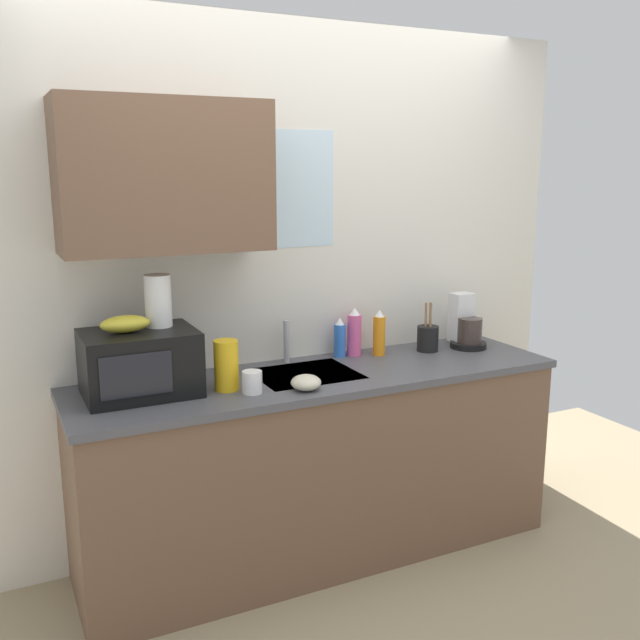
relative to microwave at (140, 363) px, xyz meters
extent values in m
cube|color=silver|center=(0.81, 0.30, 0.21)|extent=(3.05, 0.10, 2.50)
cube|color=brown|center=(0.16, 0.09, 0.75)|extent=(0.86, 0.32, 0.62)
cube|color=silver|center=(0.74, 0.26, 0.69)|extent=(0.56, 0.02, 0.55)
cube|color=brown|center=(0.81, -0.05, -0.60)|extent=(2.25, 0.60, 0.86)
cube|color=#4C4C51|center=(0.81, -0.05, -0.15)|extent=(2.28, 0.63, 0.03)
cube|color=#9EA0A5|center=(0.74, -0.03, -0.21)|extent=(0.46, 0.38, 0.14)
cylinder|color=#B2B5BA|center=(0.74, 0.19, -0.03)|extent=(0.03, 0.03, 0.21)
cube|color=black|center=(0.00, 0.00, 0.00)|extent=(0.46, 0.34, 0.27)
cube|color=black|center=(-0.05, -0.17, 0.00)|extent=(0.28, 0.01, 0.17)
ellipsoid|color=gold|center=(-0.05, 0.00, 0.17)|extent=(0.20, 0.11, 0.07)
cylinder|color=white|center=(0.10, 0.05, 0.24)|extent=(0.11, 0.11, 0.22)
cylinder|color=black|center=(1.71, 0.03, -0.12)|extent=(0.19, 0.19, 0.03)
cylinder|color=#3F332D|center=(1.71, 0.02, -0.04)|extent=(0.12, 0.12, 0.13)
cube|color=silver|center=(1.71, 0.10, 0.01)|extent=(0.11, 0.09, 0.26)
cylinder|color=blue|center=(1.02, 0.17, -0.05)|extent=(0.06, 0.06, 0.16)
cone|color=white|center=(1.02, 0.17, 0.05)|extent=(0.04, 0.04, 0.04)
cylinder|color=#E55999|center=(1.10, 0.16, -0.03)|extent=(0.07, 0.07, 0.21)
cone|color=white|center=(1.10, 0.16, 0.09)|extent=(0.05, 0.05, 0.04)
cylinder|color=orange|center=(1.21, 0.11, -0.04)|extent=(0.06, 0.06, 0.20)
cone|color=white|center=(1.21, 0.11, 0.08)|extent=(0.05, 0.05, 0.04)
cylinder|color=gold|center=(0.34, -0.10, -0.03)|extent=(0.10, 0.10, 0.22)
cylinder|color=white|center=(0.42, -0.19, -0.09)|extent=(0.08, 0.08, 0.09)
cylinder|color=black|center=(1.48, 0.07, -0.07)|extent=(0.11, 0.11, 0.13)
cylinder|color=olive|center=(1.47, 0.07, 0.01)|extent=(0.02, 0.03, 0.21)
cylinder|color=olive|center=(1.50, 0.08, 0.01)|extent=(0.03, 0.03, 0.21)
cylinder|color=olive|center=(1.48, 0.05, 0.01)|extent=(0.01, 0.02, 0.22)
ellipsoid|color=beige|center=(0.64, -0.25, -0.10)|extent=(0.13, 0.13, 0.06)
camera|label=1|loc=(-0.56, -2.85, 0.79)|focal=39.51mm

